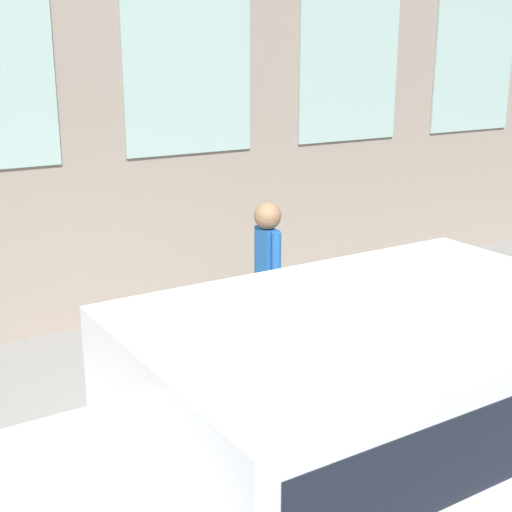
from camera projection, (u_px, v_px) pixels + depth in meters
The scene contains 5 objects.
ground_plane at pixel (247, 463), 5.64m from camera, with size 80.00×80.00×0.00m, color #38383A.
sidewalk at pixel (163, 380), 6.90m from camera, with size 3.14×60.00×0.14m.
fire_hydrant at pixel (243, 362), 6.24m from camera, with size 0.32×0.44×0.74m.
person at pixel (267, 268), 6.88m from camera, with size 0.39×0.26×1.63m.
parked_truck_white_near at pixel (369, 436), 4.08m from camera, with size 2.06×4.54×1.80m.
Camera 1 is at (-4.24, 2.58, 3.15)m, focal length 50.00 mm.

